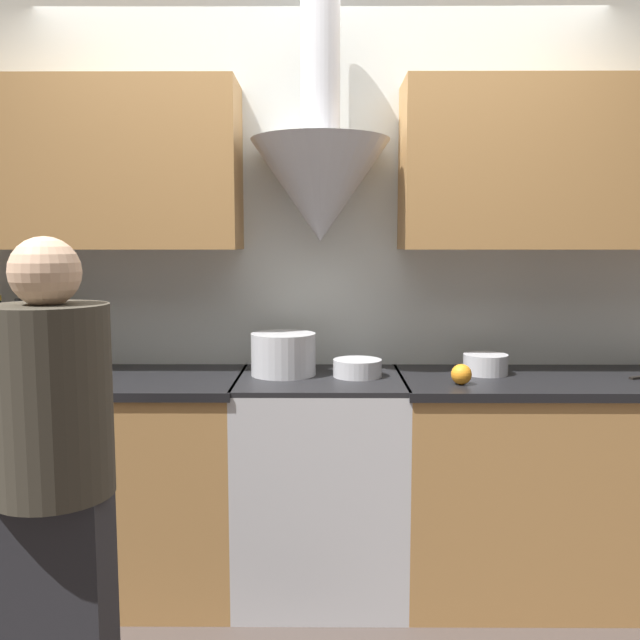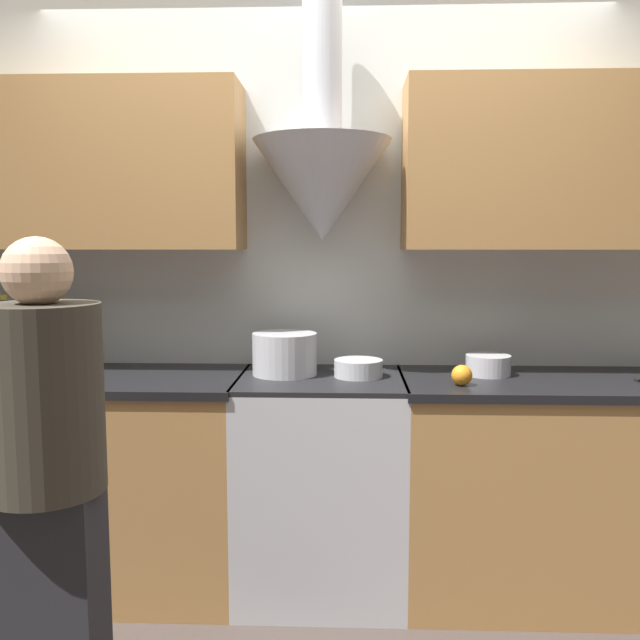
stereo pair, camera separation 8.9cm
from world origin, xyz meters
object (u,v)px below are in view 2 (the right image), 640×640
object	(u,v)px
wine_bottle_6	(49,340)
orange_fruit	(462,375)
stove_range	(321,483)
mixing_bowl	(358,368)
person_foreground_left	(47,487)
wine_bottle_5	(27,342)
wine_bottle_4	(6,341)
saucepan	(488,365)
stock_pot	(285,354)

from	to	relation	value
wine_bottle_6	orange_fruit	bearing A→B (deg)	-7.12
stove_range	mixing_bowl	world-z (taller)	mixing_bowl
stove_range	person_foreground_left	world-z (taller)	person_foreground_left
wine_bottle_6	person_foreground_left	xyz separation A→B (m)	(0.47, -1.10, -0.24)
wine_bottle_5	orange_fruit	bearing A→B (deg)	-6.42
wine_bottle_4	person_foreground_left	xyz separation A→B (m)	(0.66, -1.10, -0.23)
orange_fruit	saucepan	distance (m)	0.26
wine_bottle_4	wine_bottle_5	world-z (taller)	wine_bottle_4
stove_range	saucepan	distance (m)	0.86
wine_bottle_5	mixing_bowl	size ratio (longest dim) A/B	1.59
mixing_bowl	stock_pot	bearing A→B (deg)	173.06
wine_bottle_6	mixing_bowl	size ratio (longest dim) A/B	1.69
wine_bottle_4	saucepan	distance (m)	2.07
stove_range	wine_bottle_6	xyz separation A→B (m)	(-1.18, 0.07, 0.60)
stove_range	stock_pot	xyz separation A→B (m)	(-0.16, 0.05, 0.55)
mixing_bowl	orange_fruit	size ratio (longest dim) A/B	2.49
saucepan	wine_bottle_4	bearing A→B (deg)	-179.89
wine_bottle_4	saucepan	world-z (taller)	wine_bottle_4
wine_bottle_5	person_foreground_left	world-z (taller)	person_foreground_left
wine_bottle_6	stock_pot	size ratio (longest dim) A/B	1.26
saucepan	stove_range	bearing A→B (deg)	-174.36
stove_range	wine_bottle_4	distance (m)	1.49
saucepan	person_foreground_left	world-z (taller)	person_foreground_left
wine_bottle_4	orange_fruit	size ratio (longest dim) A/B	4.12
wine_bottle_4	orange_fruit	world-z (taller)	wine_bottle_4
orange_fruit	person_foreground_left	size ratio (longest dim) A/B	0.05
orange_fruit	stove_range	bearing A→B (deg)	165.23
stove_range	wine_bottle_6	world-z (taller)	wine_bottle_6
wine_bottle_4	saucepan	size ratio (longest dim) A/B	1.79
wine_bottle_6	person_foreground_left	distance (m)	1.22
wine_bottle_4	wine_bottle_5	bearing A→B (deg)	-4.17
wine_bottle_5	stock_pot	distance (m)	1.11
wine_bottle_5	stock_pot	world-z (taller)	wine_bottle_5
wine_bottle_6	saucepan	distance (m)	1.88
wine_bottle_4	saucepan	bearing A→B (deg)	0.11
wine_bottle_4	stock_pot	size ratio (longest dim) A/B	1.23
person_foreground_left	saucepan	bearing A→B (deg)	38.18
orange_fruit	wine_bottle_5	bearing A→B (deg)	173.58
stove_range	wine_bottle_5	distance (m)	1.40
stove_range	orange_fruit	distance (m)	0.76
stock_pot	mixing_bowl	world-z (taller)	stock_pot
wine_bottle_4	mixing_bowl	bearing A→B (deg)	-1.97
stove_range	stock_pot	distance (m)	0.57
wine_bottle_4	wine_bottle_6	world-z (taller)	wine_bottle_6
stove_range	person_foreground_left	xyz separation A→B (m)	(-0.70, -1.03, 0.36)
person_foreground_left	wine_bottle_5	bearing A→B (deg)	117.39
stock_pot	saucepan	size ratio (longest dim) A/B	1.45
wine_bottle_6	mixing_bowl	world-z (taller)	wine_bottle_6
wine_bottle_5	stock_pot	size ratio (longest dim) A/B	1.18
stove_range	person_foreground_left	bearing A→B (deg)	-124.12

